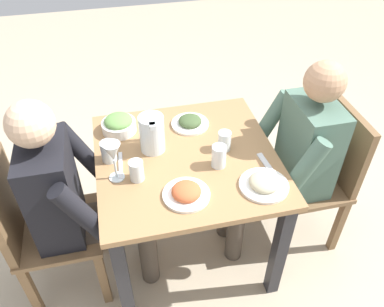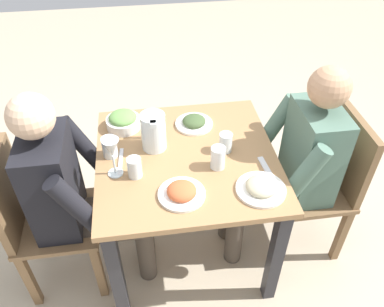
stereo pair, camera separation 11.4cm
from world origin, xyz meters
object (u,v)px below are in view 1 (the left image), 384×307
water_glass_far_right (109,151)px  plate_rice_curry (186,193)px  plate_dolmas (190,122)px  diner_far (76,197)px  plate_beans (264,183)px  diner_near (290,157)px  water_glass_near_right (137,171)px  dining_table (187,174)px  chair_far (38,225)px  wine_glass (113,154)px  chair_near (321,172)px  salad_bowl (119,124)px  water_glass_by_pitcher (219,156)px  water_glass_center (224,141)px  water_pitcher (152,133)px

water_glass_far_right → plate_rice_curry: bearing=-135.5°
plate_dolmas → diner_far: bearing=117.7°
plate_beans → water_glass_far_right: water_glass_far_right is taller
diner_near → plate_beans: (-0.24, 0.24, 0.10)m
water_glass_far_right → water_glass_near_right: bearing=-144.6°
dining_table → plate_dolmas: 0.29m
chair_far → plate_dolmas: (0.32, -0.81, 0.24)m
diner_near → wine_glass: diner_near is taller
wine_glass → chair_near: bearing=-88.1°
salad_bowl → diner_near: bearing=-110.8°
dining_table → plate_rice_curry: (-0.25, 0.06, 0.14)m
diner_far → water_glass_by_pitcher: diner_far is taller
wine_glass → dining_table: bearing=-77.4°
plate_dolmas → plate_rice_curry: bearing=165.5°
water_glass_near_right → plate_rice_curry: bearing=-128.4°
dining_table → salad_bowl: 0.43m
chair_far → water_glass_center: size_ratio=8.57×
plate_beans → chair_far: bearing=79.1°
water_pitcher → plate_beans: 0.57m
diner_near → water_glass_near_right: size_ratio=11.54×
water_glass_near_right → water_glass_center: bearing=-75.4°
chair_far → water_glass_far_right: 0.49m
plate_beans → plate_dolmas: (0.52, 0.22, -0.00)m
chair_near → plate_dolmas: bearing=67.1°
plate_dolmas → plate_rice_curry: size_ratio=0.96×
chair_near → wine_glass: size_ratio=4.34×
chair_far → wine_glass: size_ratio=4.34×
chair_near → water_glass_far_right: chair_near is taller
chair_near → chair_far: same height
chair_near → wine_glass: wine_glass is taller
chair_near → water_glass_near_right: 1.02m
dining_table → water_glass_center: water_glass_center is taller
water_glass_far_right → water_glass_by_pitcher: 0.52m
dining_table → water_glass_center: 0.26m
plate_dolmas → water_glass_near_right: size_ratio=1.98×
plate_dolmas → water_glass_by_pitcher: 0.35m
chair_far → water_glass_far_right: bearing=-70.5°
chair_near → plate_beans: (-0.24, 0.45, 0.24)m
plate_dolmas → water_glass_far_right: (-0.19, 0.43, 0.03)m
water_pitcher → wine_glass: (-0.17, 0.19, 0.05)m
wine_glass → water_glass_by_pitcher: bearing=-92.7°
dining_table → salad_bowl: (0.27, 0.30, 0.16)m
water_pitcher → water_glass_far_right: (-0.03, 0.21, -0.04)m
chair_near → plate_rice_curry: (-0.21, 0.79, 0.24)m
plate_dolmas → water_glass_by_pitcher: size_ratio=1.76×
water_glass_by_pitcher → wine_glass: 0.48m
diner_far → salad_bowl: diner_far is taller
water_glass_center → water_glass_by_pitcher: water_glass_by_pitcher is taller
water_glass_center → dining_table: bearing=93.8°
dining_table → water_glass_near_right: water_glass_near_right is taller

